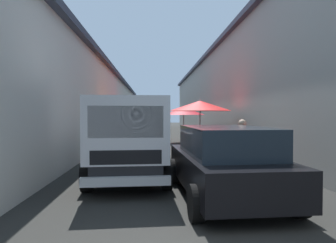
{
  "coord_description": "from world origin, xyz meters",
  "views": [
    {
      "loc": [
        -1.98,
        0.72,
        1.7
      ],
      "look_at": [
        10.74,
        0.03,
        1.39
      ],
      "focal_mm": 31.63,
      "sensor_mm": 36.0,
      "label": 1
    }
  ],
  "objects_px": {
    "fruit_stall_near_right": "(139,116)",
    "delivery_truck": "(128,141)",
    "fruit_stall_far_left": "(184,114)",
    "vendor_in_shade": "(135,133)",
    "fruit_stall_near_left": "(134,116)",
    "vendor_by_crates": "(242,144)",
    "hatchback_car": "(225,162)",
    "fruit_stall_mid_lane": "(200,109)"
  },
  "relations": [
    {
      "from": "fruit_stall_far_left",
      "to": "delivery_truck",
      "type": "distance_m",
      "value": 10.75
    },
    {
      "from": "fruit_stall_near_left",
      "to": "delivery_truck",
      "type": "relative_size",
      "value": 0.56
    },
    {
      "from": "fruit_stall_far_left",
      "to": "vendor_by_crates",
      "type": "bearing_deg",
      "value": -177.05
    },
    {
      "from": "fruit_stall_near_right",
      "to": "fruit_stall_far_left",
      "type": "height_order",
      "value": "fruit_stall_far_left"
    },
    {
      "from": "fruit_stall_far_left",
      "to": "fruit_stall_mid_lane",
      "type": "distance_m",
      "value": 4.5
    },
    {
      "from": "hatchback_car",
      "to": "vendor_by_crates",
      "type": "distance_m",
      "value": 2.15
    },
    {
      "from": "vendor_by_crates",
      "to": "vendor_in_shade",
      "type": "height_order",
      "value": "vendor_in_shade"
    },
    {
      "from": "fruit_stall_far_left",
      "to": "vendor_in_shade",
      "type": "height_order",
      "value": "fruit_stall_far_left"
    },
    {
      "from": "fruit_stall_mid_lane",
      "to": "fruit_stall_far_left",
      "type": "bearing_deg",
      "value": 2.81
    },
    {
      "from": "fruit_stall_near_right",
      "to": "fruit_stall_near_left",
      "type": "height_order",
      "value": "fruit_stall_near_left"
    },
    {
      "from": "fruit_stall_near_right",
      "to": "hatchback_car",
      "type": "relative_size",
      "value": 0.64
    },
    {
      "from": "fruit_stall_far_left",
      "to": "fruit_stall_near_left",
      "type": "xyz_separation_m",
      "value": [
        -2.34,
        2.87,
        -0.08
      ]
    },
    {
      "from": "fruit_stall_near_left",
      "to": "vendor_in_shade",
      "type": "xyz_separation_m",
      "value": [
        -3.17,
        -0.25,
        -0.69
      ]
    },
    {
      "from": "fruit_stall_mid_lane",
      "to": "fruit_stall_near_right",
      "type": "bearing_deg",
      "value": 25.36
    },
    {
      "from": "fruit_stall_far_left",
      "to": "fruit_stall_near_left",
      "type": "bearing_deg",
      "value": 129.17
    },
    {
      "from": "fruit_stall_mid_lane",
      "to": "hatchback_car",
      "type": "relative_size",
      "value": 0.7
    },
    {
      "from": "fruit_stall_near_right",
      "to": "delivery_truck",
      "type": "xyz_separation_m",
      "value": [
        -12.3,
        -0.28,
        -0.52
      ]
    },
    {
      "from": "fruit_stall_mid_lane",
      "to": "delivery_truck",
      "type": "bearing_deg",
      "value": 155.27
    },
    {
      "from": "fruit_stall_far_left",
      "to": "vendor_by_crates",
      "type": "distance_m",
      "value": 9.87
    },
    {
      "from": "fruit_stall_near_left",
      "to": "hatchback_car",
      "type": "bearing_deg",
      "value": -165.54
    },
    {
      "from": "fruit_stall_near_left",
      "to": "delivery_truck",
      "type": "distance_m",
      "value": 8.12
    },
    {
      "from": "fruit_stall_near_right",
      "to": "delivery_truck",
      "type": "relative_size",
      "value": 0.51
    },
    {
      "from": "fruit_stall_far_left",
      "to": "delivery_truck",
      "type": "bearing_deg",
      "value": 166.44
    },
    {
      "from": "vendor_in_shade",
      "to": "hatchback_car",
      "type": "bearing_deg",
      "value": -160.75
    },
    {
      "from": "fruit_stall_near_left",
      "to": "fruit_stall_far_left",
      "type": "bearing_deg",
      "value": -50.83
    },
    {
      "from": "fruit_stall_near_right",
      "to": "fruit_stall_far_left",
      "type": "relative_size",
      "value": 0.99
    },
    {
      "from": "fruit_stall_far_left",
      "to": "fruit_stall_mid_lane",
      "type": "bearing_deg",
      "value": -177.19
    },
    {
      "from": "hatchback_car",
      "to": "delivery_truck",
      "type": "xyz_separation_m",
      "value": [
        1.31,
        2.07,
        0.3
      ]
    },
    {
      "from": "fruit_stall_near_right",
      "to": "hatchback_car",
      "type": "distance_m",
      "value": 13.84
    },
    {
      "from": "vendor_by_crates",
      "to": "vendor_in_shade",
      "type": "bearing_deg",
      "value": 35.98
    },
    {
      "from": "fruit_stall_near_left",
      "to": "vendor_by_crates",
      "type": "relative_size",
      "value": 1.77
    },
    {
      "from": "fruit_stall_near_right",
      "to": "vendor_by_crates",
      "type": "xyz_separation_m",
      "value": [
        -11.7,
        -3.3,
        -0.67
      ]
    },
    {
      "from": "fruit_stall_near_right",
      "to": "vendor_by_crates",
      "type": "relative_size",
      "value": 1.62
    },
    {
      "from": "delivery_truck",
      "to": "vendor_by_crates",
      "type": "xyz_separation_m",
      "value": [
        0.61,
        -3.02,
        -0.14
      ]
    },
    {
      "from": "fruit_stall_mid_lane",
      "to": "hatchback_car",
      "type": "xyz_separation_m",
      "value": [
        -7.25,
        0.67,
        -1.19
      ]
    },
    {
      "from": "delivery_truck",
      "to": "vendor_in_shade",
      "type": "bearing_deg",
      "value": 1.25
    },
    {
      "from": "fruit_stall_far_left",
      "to": "fruit_stall_near_left",
      "type": "distance_m",
      "value": 3.71
    },
    {
      "from": "fruit_stall_near_left",
      "to": "vendor_by_crates",
      "type": "height_order",
      "value": "fruit_stall_near_left"
    },
    {
      "from": "fruit_stall_near_left",
      "to": "fruit_stall_mid_lane",
      "type": "bearing_deg",
      "value": -124.77
    },
    {
      "from": "vendor_by_crates",
      "to": "vendor_in_shade",
      "type": "distance_m",
      "value": 5.33
    },
    {
      "from": "fruit_stall_mid_lane",
      "to": "delivery_truck",
      "type": "xyz_separation_m",
      "value": [
        -5.94,
        2.74,
        -0.88
      ]
    },
    {
      "from": "fruit_stall_far_left",
      "to": "fruit_stall_mid_lane",
      "type": "height_order",
      "value": "fruit_stall_mid_lane"
    }
  ]
}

